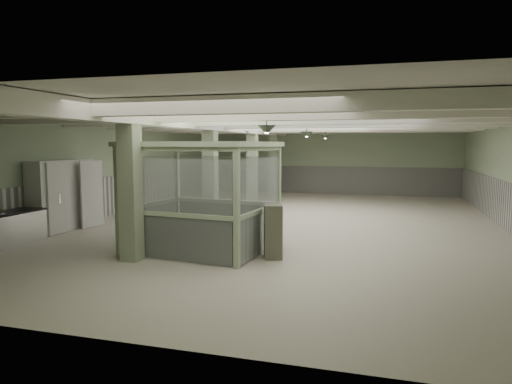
# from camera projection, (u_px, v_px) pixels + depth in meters

# --- Properties ---
(floor) EXTENTS (20.00, 20.00, 0.00)m
(floor) POSITION_uv_depth(u_px,v_px,m) (289.00, 223.00, 15.79)
(floor) COLOR beige
(floor) RESTS_ON ground
(ceiling) EXTENTS (14.00, 20.00, 0.02)m
(ceiling) POSITION_uv_depth(u_px,v_px,m) (290.00, 118.00, 15.41)
(ceiling) COLOR white
(ceiling) RESTS_ON wall_back
(wall_back) EXTENTS (14.00, 0.02, 3.60)m
(wall_back) POSITION_uv_depth(u_px,v_px,m) (326.00, 161.00, 25.16)
(wall_back) COLOR #A2B893
(wall_back) RESTS_ON floor
(wall_front) EXTENTS (14.00, 0.02, 3.60)m
(wall_front) POSITION_uv_depth(u_px,v_px,m) (135.00, 214.00, 6.04)
(wall_front) COLOR #A2B893
(wall_front) RESTS_ON floor
(wall_left) EXTENTS (0.02, 20.00, 3.60)m
(wall_left) POSITION_uv_depth(u_px,v_px,m) (111.00, 168.00, 17.51)
(wall_left) COLOR #A2B893
(wall_left) RESTS_ON floor
(wainscot_left) EXTENTS (0.05, 19.90, 1.50)m
(wainscot_left) POSITION_uv_depth(u_px,v_px,m) (112.00, 195.00, 17.62)
(wainscot_left) COLOR silver
(wainscot_left) RESTS_ON floor
(wainscot_back) EXTENTS (13.90, 0.05, 1.50)m
(wainscot_back) POSITION_uv_depth(u_px,v_px,m) (326.00, 180.00, 25.25)
(wainscot_back) COLOR silver
(wainscot_back) RESTS_ON floor
(girder) EXTENTS (0.45, 19.90, 0.40)m
(girder) POSITION_uv_depth(u_px,v_px,m) (220.00, 126.00, 16.12)
(girder) COLOR white
(girder) RESTS_ON ceiling
(beam_a) EXTENTS (13.90, 0.35, 0.32)m
(beam_a) POSITION_uv_depth(u_px,v_px,m) (205.00, 106.00, 8.26)
(beam_a) COLOR white
(beam_a) RESTS_ON ceiling
(beam_b) EXTENTS (13.90, 0.35, 0.32)m
(beam_b) POSITION_uv_depth(u_px,v_px,m) (246.00, 114.00, 10.65)
(beam_b) COLOR white
(beam_b) RESTS_ON ceiling
(beam_c) EXTENTS (13.90, 0.35, 0.32)m
(beam_c) POSITION_uv_depth(u_px,v_px,m) (272.00, 120.00, 13.04)
(beam_c) COLOR white
(beam_c) RESTS_ON ceiling
(beam_d) EXTENTS (13.90, 0.35, 0.32)m
(beam_d) POSITION_uv_depth(u_px,v_px,m) (290.00, 124.00, 15.43)
(beam_d) COLOR white
(beam_d) RESTS_ON ceiling
(beam_e) EXTENTS (13.90, 0.35, 0.32)m
(beam_e) POSITION_uv_depth(u_px,v_px,m) (303.00, 126.00, 17.82)
(beam_e) COLOR white
(beam_e) RESTS_ON ceiling
(beam_f) EXTENTS (13.90, 0.35, 0.32)m
(beam_f) POSITION_uv_depth(u_px,v_px,m) (313.00, 128.00, 20.21)
(beam_f) COLOR white
(beam_f) RESTS_ON ceiling
(beam_g) EXTENTS (13.90, 0.35, 0.32)m
(beam_g) POSITION_uv_depth(u_px,v_px,m) (321.00, 130.00, 22.60)
(beam_g) COLOR white
(beam_g) RESTS_ON ceiling
(column_a) EXTENTS (0.42, 0.42, 3.60)m
(column_a) POSITION_uv_depth(u_px,v_px,m) (130.00, 184.00, 10.55)
(column_a) COLOR #98A686
(column_a) RESTS_ON floor
(column_b) EXTENTS (0.42, 0.42, 3.60)m
(column_b) POSITION_uv_depth(u_px,v_px,m) (210.00, 172.00, 15.33)
(column_b) COLOR #98A686
(column_b) RESTS_ON floor
(column_c) EXTENTS (0.42, 0.42, 3.60)m
(column_c) POSITION_uv_depth(u_px,v_px,m) (252.00, 165.00, 20.11)
(column_c) COLOR #98A686
(column_c) RESTS_ON floor
(column_d) EXTENTS (0.42, 0.42, 3.60)m
(column_d) POSITION_uv_depth(u_px,v_px,m) (274.00, 162.00, 23.93)
(column_d) COLOR #98A686
(column_d) RESTS_ON floor
(pendant_front) EXTENTS (0.44, 0.44, 0.22)m
(pendant_front) POSITION_uv_depth(u_px,v_px,m) (267.00, 130.00, 10.55)
(pendant_front) COLOR #314231
(pendant_front) RESTS_ON ceiling
(pendant_mid) EXTENTS (0.44, 0.44, 0.22)m
(pendant_mid) POSITION_uv_depth(u_px,v_px,m) (307.00, 135.00, 15.81)
(pendant_mid) COLOR #314231
(pendant_mid) RESTS_ON ceiling
(pendant_back) EXTENTS (0.44, 0.44, 0.22)m
(pendant_back) POSITION_uv_depth(u_px,v_px,m) (325.00, 137.00, 20.59)
(pendant_back) COLOR #314231
(pendant_back) RESTS_ON ceiling
(walkin_cooler) EXTENTS (0.87, 2.47, 2.26)m
(walkin_cooler) POSITION_uv_depth(u_px,v_px,m) (62.00, 195.00, 14.39)
(walkin_cooler) COLOR silver
(walkin_cooler) RESTS_ON floor
(guard_booth) EXTENTS (3.76, 3.29, 2.78)m
(guard_booth) POSITION_uv_depth(u_px,v_px,m) (202.00, 178.00, 11.67)
(guard_booth) COLOR #AAC099
(guard_booth) RESTS_ON floor
(filing_cabinet) EXTENTS (0.58, 0.69, 1.29)m
(filing_cabinet) POSITION_uv_depth(u_px,v_px,m) (273.00, 231.00, 10.92)
(filing_cabinet) COLOR #626453
(filing_cabinet) RESTS_ON floor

